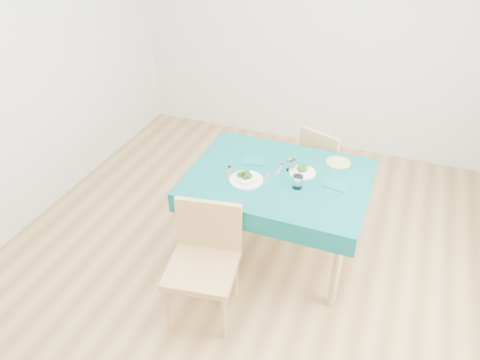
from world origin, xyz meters
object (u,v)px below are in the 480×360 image
(chair_near, at_px, (201,252))
(bowl_near, at_px, (246,176))
(chair_far, at_px, (327,163))
(bowl_far, at_px, (302,170))
(table, at_px, (276,215))
(side_plate, at_px, (338,163))

(chair_near, bearing_deg, bowl_near, 74.40)
(bowl_near, bearing_deg, chair_far, 64.93)
(bowl_far, bearing_deg, chair_far, 84.11)
(chair_near, relative_size, bowl_far, 5.64)
(table, xyz_separation_m, bowl_near, (-0.21, -0.15, 0.42))
(chair_near, distance_m, side_plate, 1.36)
(bowl_near, height_order, side_plate, bowl_near)
(table, height_order, chair_near, chair_near)
(chair_near, bearing_deg, table, 61.35)
(chair_near, bearing_deg, chair_far, 62.89)
(chair_far, height_order, side_plate, chair_far)
(table, height_order, side_plate, side_plate)
(chair_near, height_order, bowl_far, chair_near)
(chair_far, relative_size, bowl_near, 3.67)
(bowl_far, bearing_deg, chair_near, -115.46)
(chair_far, height_order, bowl_far, chair_far)
(chair_near, relative_size, bowl_near, 4.56)
(chair_far, distance_m, bowl_near, 1.09)
(chair_near, bearing_deg, side_plate, 50.69)
(bowl_near, xyz_separation_m, bowl_far, (0.37, 0.25, -0.01))
(table, xyz_separation_m, bowl_far, (0.16, 0.11, 0.41))
(chair_far, relative_size, bowl_far, 4.53)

